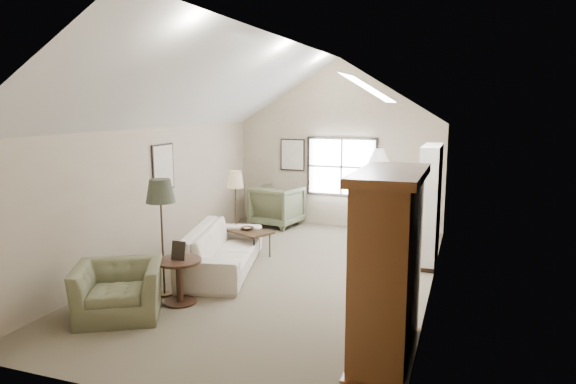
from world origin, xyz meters
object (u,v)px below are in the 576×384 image
(sofa, at_px, (222,249))
(armchair_far, at_px, (277,206))
(coffee_table, at_px, (247,242))
(side_table, at_px, (180,281))
(armoire, at_px, (387,268))
(side_chair, at_px, (401,211))
(armchair_near, at_px, (119,291))

(sofa, height_order, armchair_far, armchair_far)
(sofa, height_order, coffee_table, sofa)
(side_table, bearing_deg, armoire, -12.95)
(sofa, bearing_deg, armoire, -139.95)
(armchair_far, bearing_deg, armoire, 131.90)
(side_table, xyz_separation_m, side_chair, (2.55, 5.25, 0.21))
(coffee_table, bearing_deg, side_table, -88.46)
(armoire, xyz_separation_m, armchair_near, (-3.68, 0.02, -0.73))
(armchair_far, distance_m, coffee_table, 2.57)
(armchair_near, relative_size, coffee_table, 1.16)
(armchair_near, bearing_deg, sofa, 50.00)
(armoire, bearing_deg, side_table, 167.05)
(armoire, xyz_separation_m, coffee_table, (-3.22, 3.33, -0.85))
(armoire, xyz_separation_m, side_chair, (-0.59, 5.98, -0.55))
(armchair_far, relative_size, side_table, 1.62)
(armchair_near, distance_m, armchair_far, 5.86)
(armchair_near, bearing_deg, armoire, -29.53)
(sofa, relative_size, armchair_far, 2.46)
(sofa, distance_m, coffee_table, 1.02)
(armoire, height_order, armchair_far, armoire)
(armchair_near, xyz_separation_m, side_table, (0.54, 0.70, -0.04))
(coffee_table, height_order, side_chair, side_chair)
(side_table, bearing_deg, side_chair, 64.10)
(armoire, distance_m, armchair_near, 3.76)
(side_chair, bearing_deg, side_table, -132.19)
(armchair_far, height_order, coffee_table, armchair_far)
(armchair_near, height_order, armchair_far, armchair_far)
(sofa, xyz_separation_m, side_table, (0.10, -1.60, -0.06))
(armoire, relative_size, side_chair, 2.01)
(coffee_table, bearing_deg, armchair_far, 97.53)
(armoire, height_order, side_table, armoire)
(sofa, relative_size, armchair_near, 2.32)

